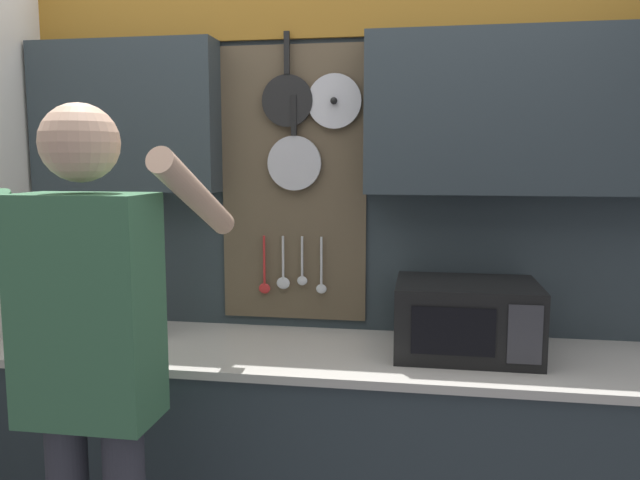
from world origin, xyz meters
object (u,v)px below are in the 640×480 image
Objects in this scene: knife_block at (87,312)px; utensil_crock at (147,315)px; microwave at (466,318)px; person at (92,353)px.

utensil_crock is (0.25, 0.00, -0.00)m from knife_block.
microwave is 0.28× the size of person.
knife_block is at bearing 179.98° from microwave.
microwave is 1.95× the size of knife_block.
knife_block is at bearing 120.85° from person.
utensil_crock reaches higher than microwave.
knife_block is 0.15× the size of person.
utensil_crock is at bearing 0.57° from knife_block.
person is (-1.10, -0.65, 0.02)m from microwave.
person reaches higher than microwave.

